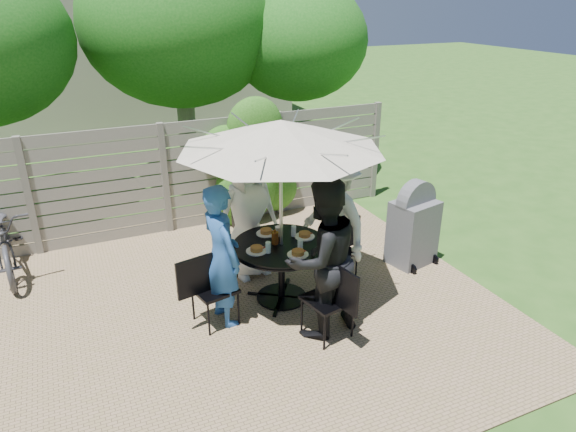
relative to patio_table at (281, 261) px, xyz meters
name	(u,v)px	position (x,y,z in m)	size (l,w,h in m)	color
backyard_envelope	(106,37)	(-0.80, 9.98, 2.05)	(60.00, 60.00, 5.00)	#295319
patio_table	(281,261)	(0.00, 0.00, 0.00)	(1.42, 1.42, 0.80)	black
umbrella	(281,135)	(0.00, 0.00, 1.64)	(2.83, 2.83, 2.37)	silver
chair_back	(245,251)	(-0.17, 0.95, -0.27)	(0.48, 0.71, 0.97)	black
person_back	(248,214)	(-0.14, 0.82, 0.36)	(0.90, 0.58, 1.83)	white
chair_left	(214,303)	(-0.95, -0.17, -0.27)	(0.73, 0.55, 0.96)	black
person_left	(222,256)	(-0.82, -0.14, 0.32)	(0.64, 0.42, 1.76)	#235199
chair_front	(328,314)	(0.17, -0.95, -0.26)	(0.57, 0.76, 1.00)	black
person_front	(322,259)	(0.14, -0.82, 0.40)	(0.93, 0.72, 1.91)	black
chair_right	(339,262)	(0.95, 0.17, -0.30)	(0.65, 0.51, 0.85)	black
person_right	(333,221)	(0.82, 0.14, 0.35)	(1.18, 0.68, 1.82)	silver
plate_back	(266,232)	(-0.06, 0.35, 0.27)	(0.26, 0.26, 0.06)	white
plate_left	(257,250)	(-0.35, -0.06, 0.27)	(0.26, 0.26, 0.06)	white
plate_front	(298,253)	(0.06, -0.35, 0.27)	(0.26, 0.26, 0.06)	white
plate_right	(305,235)	(0.35, 0.06, 0.27)	(0.26, 0.26, 0.06)	white
glass_left	(268,247)	(-0.24, -0.15, 0.31)	(0.07, 0.07, 0.14)	silver
glass_front	(300,245)	(0.15, -0.24, 0.31)	(0.07, 0.07, 0.14)	silver
glass_right	(294,231)	(0.24, 0.15, 0.31)	(0.07, 0.07, 0.14)	silver
syrup_jug	(275,238)	(-0.07, 0.04, 0.32)	(0.09, 0.09, 0.16)	#59280C
coffee_cup	(278,232)	(0.06, 0.23, 0.30)	(0.08, 0.08, 0.12)	#C6B293
bicycle	(5,238)	(-3.25, 2.29, -0.04)	(0.69, 1.97, 1.03)	#333338
bbq_grill	(413,227)	(2.14, 0.13, 0.03)	(0.72, 0.61, 1.29)	#59595E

